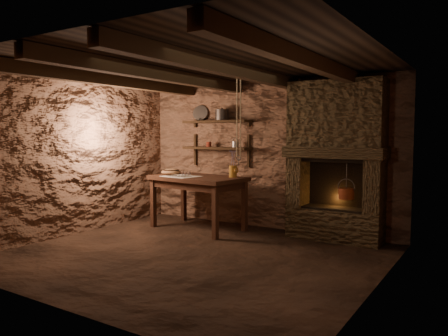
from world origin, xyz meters
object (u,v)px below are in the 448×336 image
Objects in this scene: iron_stockpot at (222,115)px; stoneware_jug at (233,166)px; red_pot at (346,193)px; work_table at (198,201)px; wooden_bowl at (171,172)px.

stoneware_jug is at bearing -40.07° from iron_stockpot.
stoneware_jug is 1.00m from iron_stockpot.
stoneware_jug is at bearing -171.28° from red_pot.
red_pot reaches higher than work_table.
stoneware_jug is at bearing 23.58° from work_table.
stoneware_jug is 0.79× the size of red_pot.
wooden_bowl is at bearing -166.77° from stoneware_jug.
wooden_bowl reaches higher than work_table.
wooden_bowl is at bearing -171.97° from red_pot.
iron_stockpot reaches higher than work_table.
red_pot is (2.86, 0.40, -0.19)m from wooden_bowl.
iron_stockpot is at bearing 146.16° from stoneware_jug.
stoneware_jug is at bearing 7.00° from wooden_bowl.
iron_stockpot is at bearing 176.84° from red_pot.
iron_stockpot is at bearing 37.32° from wooden_bowl.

